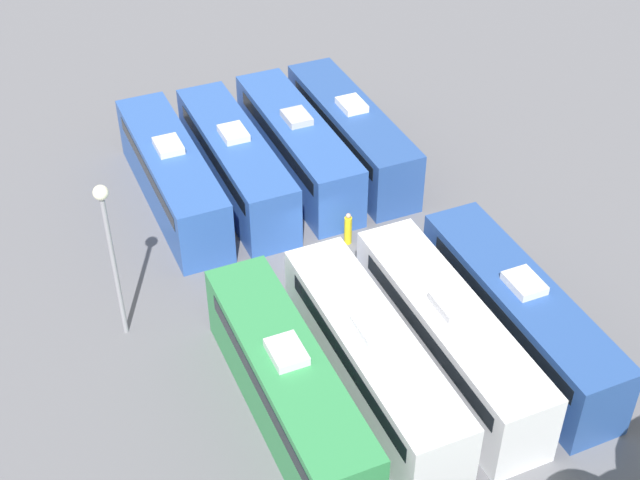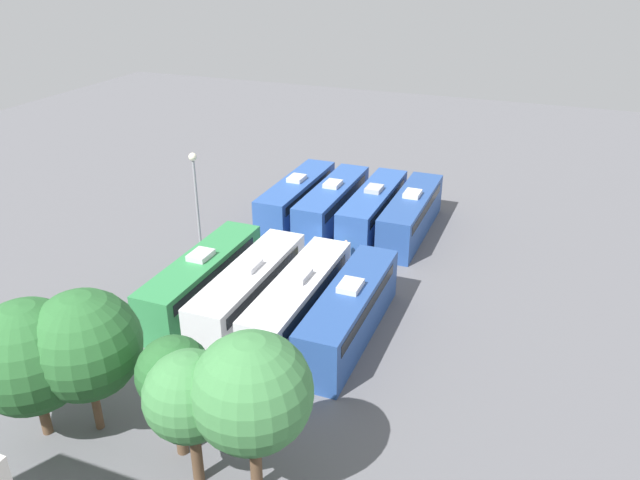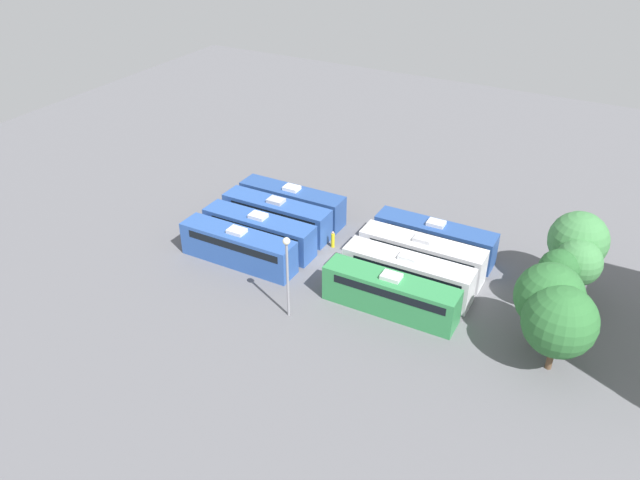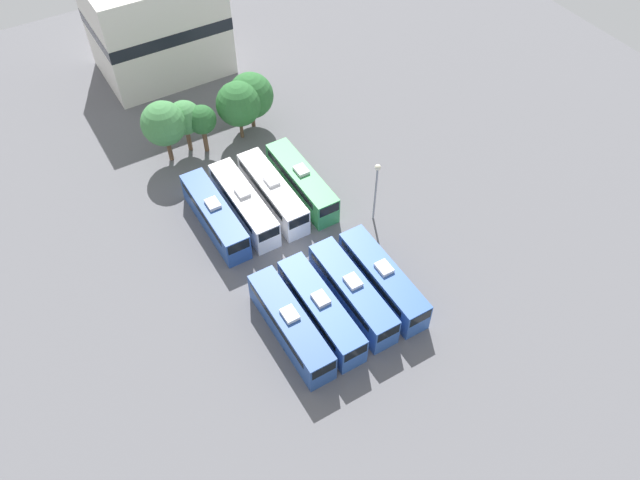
{
  "view_description": "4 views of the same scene",
  "coord_description": "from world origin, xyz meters",
  "px_view_note": "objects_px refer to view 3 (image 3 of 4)",
  "views": [
    {
      "loc": [
        12.89,
        28.55,
        26.16
      ],
      "look_at": [
        0.55,
        0.38,
        2.02
      ],
      "focal_mm": 50.0,
      "sensor_mm": 36.0,
      "label": 1
    },
    {
      "loc": [
        -14.59,
        36.87,
        20.85
      ],
      "look_at": [
        -0.22,
        0.31,
        2.18
      ],
      "focal_mm": 35.0,
      "sensor_mm": 36.0,
      "label": 2
    },
    {
      "loc": [
        43.79,
        22.11,
        32.0
      ],
      "look_at": [
        0.62,
        -1.46,
        1.91
      ],
      "focal_mm": 35.0,
      "sensor_mm": 36.0,
      "label": 3
    },
    {
      "loc": [
        -17.86,
        -34.71,
        47.43
      ],
      "look_at": [
        1.74,
        -1.76,
        3.3
      ],
      "focal_mm": 35.0,
      "sensor_mm": 36.0,
      "label": 4
    }
  ],
  "objects_px": {
    "tree_4": "(560,321)",
    "bus_6": "(408,273)",
    "bus_4": "(435,238)",
    "bus_5": "(422,255)",
    "bus_3": "(238,246)",
    "bus_1": "(277,215)",
    "worker_person": "(333,240)",
    "bus_0": "(292,202)",
    "tree_0": "(578,241)",
    "bus_2": "(259,231)",
    "tree_1": "(578,263)",
    "bus_7": "(391,293)",
    "light_pole": "(287,264)",
    "tree_2": "(559,270)",
    "tree_3": "(549,297)"
  },
  "relations": [
    {
      "from": "light_pole",
      "to": "tree_3",
      "type": "bearing_deg",
      "value": 107.39
    },
    {
      "from": "bus_1",
      "to": "worker_person",
      "type": "height_order",
      "value": "bus_1"
    },
    {
      "from": "bus_4",
      "to": "tree_4",
      "type": "xyz_separation_m",
      "value": [
        10.64,
        12.73,
        2.57
      ]
    },
    {
      "from": "bus_0",
      "to": "tree_0",
      "type": "relative_size",
      "value": 1.51
    },
    {
      "from": "bus_1",
      "to": "bus_4",
      "type": "xyz_separation_m",
      "value": [
        -3.28,
        15.34,
        0.0
      ]
    },
    {
      "from": "bus_3",
      "to": "tree_4",
      "type": "height_order",
      "value": "tree_4"
    },
    {
      "from": "bus_7",
      "to": "tree_0",
      "type": "bearing_deg",
      "value": 128.93
    },
    {
      "from": "bus_2",
      "to": "worker_person",
      "type": "relative_size",
      "value": 6.66
    },
    {
      "from": "bus_1",
      "to": "bus_6",
      "type": "relative_size",
      "value": 1.0
    },
    {
      "from": "tree_4",
      "to": "bus_6",
      "type": "bearing_deg",
      "value": -107.79
    },
    {
      "from": "bus_3",
      "to": "bus_7",
      "type": "xyz_separation_m",
      "value": [
        -0.03,
        15.08,
        0.0
      ]
    },
    {
      "from": "bus_4",
      "to": "tree_0",
      "type": "bearing_deg",
      "value": 90.31
    },
    {
      "from": "tree_1",
      "to": "tree_4",
      "type": "relative_size",
      "value": 0.92
    },
    {
      "from": "bus_4",
      "to": "worker_person",
      "type": "xyz_separation_m",
      "value": [
        3.36,
        -8.99,
        -0.98
      ]
    },
    {
      "from": "bus_4",
      "to": "bus_6",
      "type": "relative_size",
      "value": 1.0
    },
    {
      "from": "bus_3",
      "to": "bus_4",
      "type": "xyz_separation_m",
      "value": [
        -9.95,
        15.32,
        0.0
      ]
    },
    {
      "from": "tree_0",
      "to": "tree_2",
      "type": "bearing_deg",
      "value": -8.91
    },
    {
      "from": "bus_3",
      "to": "bus_1",
      "type": "bearing_deg",
      "value": -179.86
    },
    {
      "from": "bus_5",
      "to": "light_pole",
      "type": "distance_m",
      "value": 13.75
    },
    {
      "from": "tree_1",
      "to": "bus_1",
      "type": "bearing_deg",
      "value": -88.34
    },
    {
      "from": "bus_0",
      "to": "bus_4",
      "type": "bearing_deg",
      "value": 90.73
    },
    {
      "from": "worker_person",
      "to": "tree_0",
      "type": "xyz_separation_m",
      "value": [
        -3.42,
        21.1,
        4.26
      ]
    },
    {
      "from": "worker_person",
      "to": "tree_4",
      "type": "bearing_deg",
      "value": 71.46
    },
    {
      "from": "bus_0",
      "to": "tree_2",
      "type": "distance_m",
      "value": 27.23
    },
    {
      "from": "bus_4",
      "to": "tree_3",
      "type": "height_order",
      "value": "tree_3"
    },
    {
      "from": "bus_5",
      "to": "worker_person",
      "type": "relative_size",
      "value": 6.66
    },
    {
      "from": "worker_person",
      "to": "tree_3",
      "type": "relative_size",
      "value": 0.23
    },
    {
      "from": "bus_1",
      "to": "tree_2",
      "type": "distance_m",
      "value": 26.94
    },
    {
      "from": "bus_2",
      "to": "tree_2",
      "type": "relative_size",
      "value": 1.88
    },
    {
      "from": "bus_5",
      "to": "tree_0",
      "type": "height_order",
      "value": "tree_0"
    },
    {
      "from": "bus_1",
      "to": "tree_3",
      "type": "height_order",
      "value": "tree_3"
    },
    {
      "from": "bus_4",
      "to": "bus_5",
      "type": "height_order",
      "value": "same"
    },
    {
      "from": "worker_person",
      "to": "bus_1",
      "type": "bearing_deg",
      "value": -90.7
    },
    {
      "from": "tree_2",
      "to": "tree_1",
      "type": "bearing_deg",
      "value": 143.36
    },
    {
      "from": "bus_3",
      "to": "tree_4",
      "type": "relative_size",
      "value": 1.62
    },
    {
      "from": "bus_3",
      "to": "tree_0",
      "type": "distance_m",
      "value": 29.38
    },
    {
      "from": "bus_1",
      "to": "bus_7",
      "type": "xyz_separation_m",
      "value": [
        6.63,
        15.09,
        0.0
      ]
    },
    {
      "from": "bus_4",
      "to": "worker_person",
      "type": "bearing_deg",
      "value": -69.52
    },
    {
      "from": "bus_0",
      "to": "tree_1",
      "type": "relative_size",
      "value": 1.77
    },
    {
      "from": "bus_3",
      "to": "worker_person",
      "type": "distance_m",
      "value": 9.19
    },
    {
      "from": "bus_4",
      "to": "light_pole",
      "type": "relative_size",
      "value": 1.53
    },
    {
      "from": "worker_person",
      "to": "bus_7",
      "type": "bearing_deg",
      "value": 53.15
    },
    {
      "from": "bus_3",
      "to": "tree_3",
      "type": "bearing_deg",
      "value": 92.93
    },
    {
      "from": "bus_3",
      "to": "bus_5",
      "type": "xyz_separation_m",
      "value": [
        -6.73,
        15.26,
        0.0
      ]
    },
    {
      "from": "bus_6",
      "to": "tree_0",
      "type": "height_order",
      "value": "tree_0"
    },
    {
      "from": "bus_6",
      "to": "tree_1",
      "type": "bearing_deg",
      "value": 107.66
    },
    {
      "from": "bus_2",
      "to": "bus_5",
      "type": "relative_size",
      "value": 1.0
    },
    {
      "from": "worker_person",
      "to": "bus_5",
      "type": "bearing_deg",
      "value": 90.92
    },
    {
      "from": "bus_4",
      "to": "bus_6",
      "type": "distance_m",
      "value": 6.52
    },
    {
      "from": "bus_3",
      "to": "bus_6",
      "type": "xyz_separation_m",
      "value": [
        -3.42,
        15.21,
        0.0
      ]
    }
  ]
}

